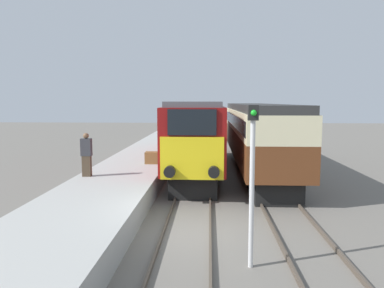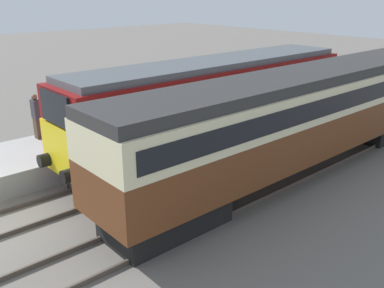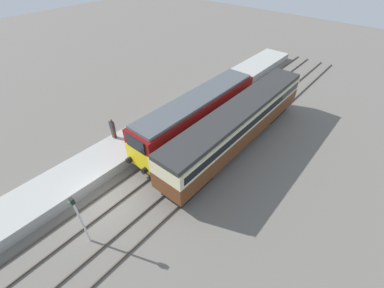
{
  "view_description": "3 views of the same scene",
  "coord_description": "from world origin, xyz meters",
  "px_view_note": "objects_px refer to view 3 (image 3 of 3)",
  "views": [
    {
      "loc": [
        0.68,
        -11.16,
        4.04
      ],
      "look_at": [
        0.0,
        3.25,
        2.4
      ],
      "focal_mm": 35.0,
      "sensor_mm": 36.0,
      "label": 1
    },
    {
      "loc": [
        12.18,
        -1.97,
        6.64
      ],
      "look_at": [
        1.7,
        7.25,
        1.6
      ],
      "focal_mm": 40.0,
      "sensor_mm": 36.0,
      "label": 2
    },
    {
      "loc": [
        11.79,
        -4.67,
        14.42
      ],
      "look_at": [
        1.7,
        7.25,
        1.6
      ],
      "focal_mm": 24.0,
      "sensor_mm": 36.0,
      "label": 3
    }
  ],
  "objects_px": {
    "passenger_carriage": "(239,122)",
    "luggage_crate": "(162,127)",
    "person_on_platform": "(113,129)",
    "signal_post": "(80,218)",
    "locomotive": "(197,115)"
  },
  "relations": [
    {
      "from": "locomotive",
      "to": "luggage_crate",
      "type": "height_order",
      "value": "locomotive"
    },
    {
      "from": "passenger_carriage",
      "to": "luggage_crate",
      "type": "height_order",
      "value": "passenger_carriage"
    },
    {
      "from": "passenger_carriage",
      "to": "luggage_crate",
      "type": "relative_size",
      "value": 24.93
    },
    {
      "from": "passenger_carriage",
      "to": "signal_post",
      "type": "height_order",
      "value": "signal_post"
    },
    {
      "from": "locomotive",
      "to": "signal_post",
      "type": "relative_size",
      "value": 3.51
    },
    {
      "from": "person_on_platform",
      "to": "signal_post",
      "type": "relative_size",
      "value": 0.47
    },
    {
      "from": "passenger_carriage",
      "to": "luggage_crate",
      "type": "bearing_deg",
      "value": -148.18
    },
    {
      "from": "locomotive",
      "to": "luggage_crate",
      "type": "relative_size",
      "value": 19.87
    },
    {
      "from": "person_on_platform",
      "to": "signal_post",
      "type": "bearing_deg",
      "value": -46.79
    },
    {
      "from": "locomotive",
      "to": "person_on_platform",
      "type": "height_order",
      "value": "locomotive"
    },
    {
      "from": "passenger_carriage",
      "to": "signal_post",
      "type": "distance_m",
      "value": 13.71
    },
    {
      "from": "person_on_platform",
      "to": "luggage_crate",
      "type": "xyz_separation_m",
      "value": [
        2.27,
        3.45,
        -0.64
      ]
    },
    {
      "from": "person_on_platform",
      "to": "luggage_crate",
      "type": "relative_size",
      "value": 2.66
    },
    {
      "from": "passenger_carriage",
      "to": "person_on_platform",
      "type": "height_order",
      "value": "passenger_carriage"
    },
    {
      "from": "person_on_platform",
      "to": "signal_post",
      "type": "distance_m",
      "value": 9.12
    }
  ]
}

